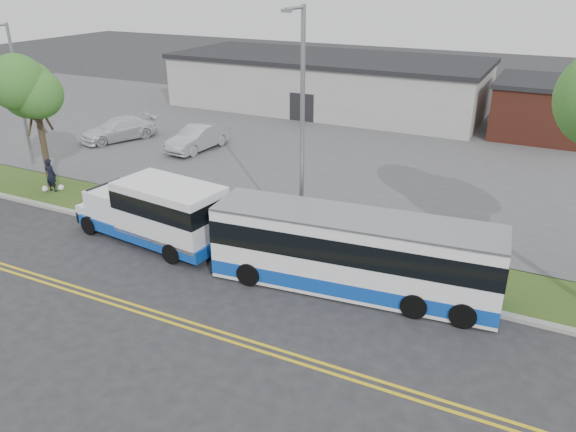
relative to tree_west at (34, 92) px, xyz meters
The scene contains 18 objects.
ground 13.43m from the tree_west, 14.93° to the right, with size 140.00×140.00×0.00m, color #28282B.
lane_line_north 14.83m from the tree_west, 30.43° to the right, with size 70.00×0.12×0.01m, color gold.
lane_line_south 14.97m from the tree_west, 31.49° to the right, with size 70.00×0.12×0.01m, color gold.
curb 13.19m from the tree_west, ahead, with size 80.00×0.30×0.15m, color #9E9B93.
verge 13.03m from the tree_west, ahead, with size 80.00×3.30×0.10m, color #30521B.
parking_lot 18.98m from the tree_west, 48.99° to the left, with size 80.00×25.00×0.10m, color #4C4C4F.
commercial_building 24.72m from the tree_west, 75.85° to the left, with size 25.40×10.40×4.35m.
brick_wing 32.19m from the tree_west, 45.38° to the left, with size 6.30×7.30×3.90m.
tree_west is the anchor object (origin of this frame).
streetlight_near 15.01m from the tree_west, ahead, with size 0.35×1.53×9.50m.
streetlight_far 4.62m from the tree_west, 151.02° to the left, with size 0.35×1.53×8.00m.
shuttle_bus 10.48m from the tree_west, 15.83° to the right, with size 7.44×3.15×2.77m.
transit_bus 18.63m from the tree_west, ahead, with size 10.48×3.37×2.86m.
pedestrian 4.23m from the tree_west, 34.60° to the right, with size 0.64×0.42×1.77m, color black.
parked_car_a 10.49m from the tree_west, 70.11° to the left, with size 1.66×4.75×1.57m, color #ACAEB3.
parked_car_b 9.98m from the tree_west, 108.52° to the left, with size 2.09×5.13×1.49m, color white.
grocery_bag_left 4.94m from the tree_west, 60.93° to the right, with size 0.32×0.32×0.32m, color white.
grocery_bag_right 4.97m from the tree_west, 13.41° to the right, with size 0.32×0.32×0.32m, color white.
Camera 1 is at (11.91, -16.36, 10.68)m, focal length 35.00 mm.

